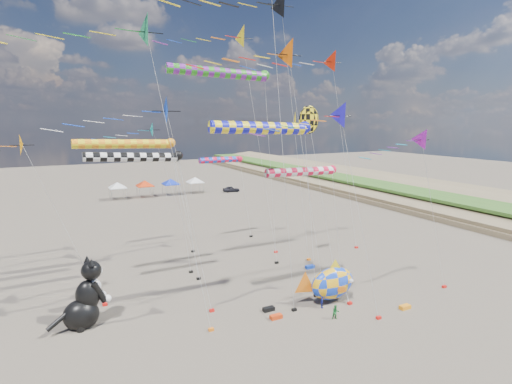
{
  "coord_description": "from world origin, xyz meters",
  "views": [
    {
      "loc": [
        -16.46,
        -16.47,
        14.39
      ],
      "look_at": [
        -1.83,
        12.0,
        8.7
      ],
      "focal_mm": 28.0,
      "sensor_mm": 36.0,
      "label": 1
    }
  ],
  "objects_px": {
    "child_green": "(336,312)",
    "parked_car": "(231,189)",
    "fish_inflatable": "(332,283)",
    "cat_inflatable": "(84,293)",
    "child_blue": "(322,302)",
    "person_adult": "(328,283)"
  },
  "relations": [
    {
      "from": "fish_inflatable",
      "to": "child_green",
      "type": "relative_size",
      "value": 4.85
    },
    {
      "from": "child_green",
      "to": "parked_car",
      "type": "height_order",
      "value": "parked_car"
    },
    {
      "from": "cat_inflatable",
      "to": "child_blue",
      "type": "relative_size",
      "value": 5.34
    },
    {
      "from": "cat_inflatable",
      "to": "fish_inflatable",
      "type": "distance_m",
      "value": 18.62
    },
    {
      "from": "person_adult",
      "to": "parked_car",
      "type": "relative_size",
      "value": 0.44
    },
    {
      "from": "fish_inflatable",
      "to": "child_blue",
      "type": "distance_m",
      "value": 1.79
    },
    {
      "from": "person_adult",
      "to": "parked_car",
      "type": "distance_m",
      "value": 50.17
    },
    {
      "from": "child_green",
      "to": "child_blue",
      "type": "relative_size",
      "value": 1.18
    },
    {
      "from": "child_green",
      "to": "parked_car",
      "type": "distance_m",
      "value": 54.91
    },
    {
      "from": "fish_inflatable",
      "to": "child_green",
      "type": "distance_m",
      "value": 3.04
    },
    {
      "from": "fish_inflatable",
      "to": "child_blue",
      "type": "height_order",
      "value": "fish_inflatable"
    },
    {
      "from": "child_green",
      "to": "parked_car",
      "type": "xyz_separation_m",
      "value": [
        14.82,
        52.87,
        0.03
      ]
    },
    {
      "from": "cat_inflatable",
      "to": "child_green",
      "type": "bearing_deg",
      "value": -39.09
    },
    {
      "from": "parked_car",
      "to": "child_green",
      "type": "bearing_deg",
      "value": 173.98
    },
    {
      "from": "fish_inflatable",
      "to": "person_adult",
      "type": "bearing_deg",
      "value": 61.18
    },
    {
      "from": "fish_inflatable",
      "to": "parked_car",
      "type": "bearing_deg",
      "value": 75.21
    },
    {
      "from": "cat_inflatable",
      "to": "child_green",
      "type": "xyz_separation_m",
      "value": [
        16.43,
        -7.36,
        -1.95
      ]
    },
    {
      "from": "fish_inflatable",
      "to": "child_green",
      "type": "xyz_separation_m",
      "value": [
        -1.5,
        -2.42,
        -1.06
      ]
    },
    {
      "from": "fish_inflatable",
      "to": "parked_car",
      "type": "distance_m",
      "value": 52.19
    },
    {
      "from": "cat_inflatable",
      "to": "person_adult",
      "type": "height_order",
      "value": "cat_inflatable"
    },
    {
      "from": "child_green",
      "to": "child_blue",
      "type": "xyz_separation_m",
      "value": [
        0.2,
        1.95,
        -0.08
      ]
    },
    {
      "from": "cat_inflatable",
      "to": "person_adult",
      "type": "distance_m",
      "value": 19.27
    }
  ]
}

